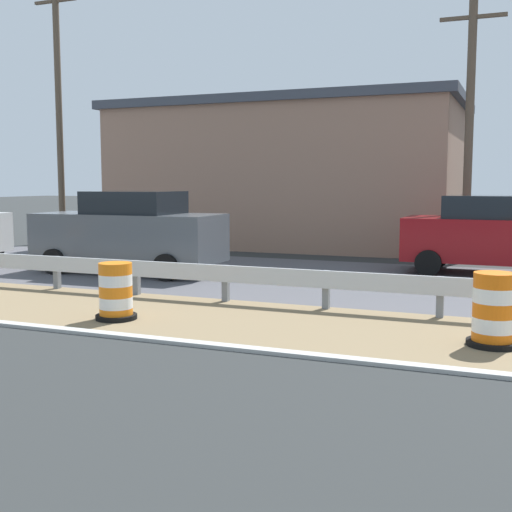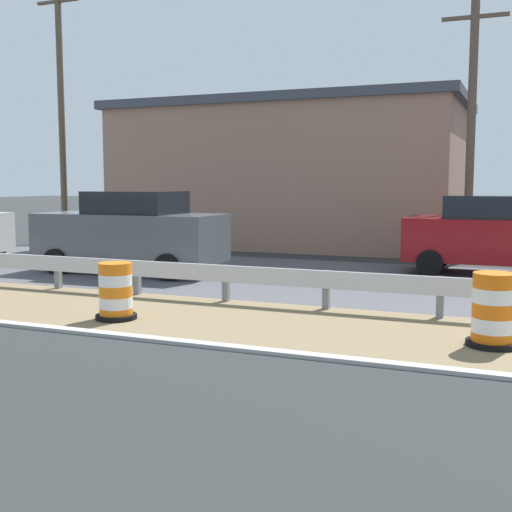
{
  "view_description": "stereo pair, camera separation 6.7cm",
  "coord_description": "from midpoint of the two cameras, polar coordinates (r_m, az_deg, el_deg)",
  "views": [
    {
      "loc": [
        -9.31,
        5.37,
        2.29
      ],
      "look_at": [
        1.3,
        9.71,
        0.99
      ],
      "focal_mm": 45.95,
      "sensor_mm": 36.0,
      "label": 1
    },
    {
      "loc": [
        -9.29,
        5.31,
        2.29
      ],
      "look_at": [
        1.3,
        9.71,
        0.99
      ],
      "focal_mm": 45.95,
      "sensor_mm": 36.0,
      "label": 2
    }
  ],
  "objects": [
    {
      "name": "car_trailing_near_lane",
      "position": [
        17.26,
        19.6,
        1.74
      ],
      "size": [
        2.08,
        4.2,
        1.96
      ],
      "rotation": [
        0.0,
        0.0,
        -1.57
      ],
      "color": "maroon",
      "rests_on": "ground"
    },
    {
      "name": "utility_pole_near",
      "position": [
        19.79,
        17.98,
        10.61
      ],
      "size": [
        0.24,
        1.8,
        7.34
      ],
      "color": "brown",
      "rests_on": "ground"
    },
    {
      "name": "traffic_barrel_close",
      "position": [
        11.19,
        -12.27,
        -3.26
      ],
      "size": [
        0.69,
        0.69,
        0.95
      ],
      "color": "orange",
      "rests_on": "ground"
    },
    {
      "name": "utility_pole_mid",
      "position": [
        25.98,
        -16.85,
        11.83
      ],
      "size": [
        0.24,
        1.8,
        9.36
      ],
      "color": "brown",
      "rests_on": "ground"
    },
    {
      "name": "car_lead_far_lane",
      "position": [
        16.79,
        -11.08,
        2.05
      ],
      "size": [
        2.11,
        4.82,
        2.06
      ],
      "rotation": [
        0.0,
        0.0,
        1.59
      ],
      "color": "#4C5156",
      "rests_on": "ground"
    },
    {
      "name": "traffic_barrel_nearest",
      "position": [
        9.73,
        19.8,
        -4.71
      ],
      "size": [
        0.72,
        0.72,
        1.04
      ],
      "color": "orange",
      "rests_on": "ground"
    },
    {
      "name": "roadside_shop_near",
      "position": [
        24.34,
        2.85,
        7.15
      ],
      "size": [
        6.82,
        12.39,
        5.14
      ],
      "color": "#93705B",
      "rests_on": "ground"
    }
  ]
}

